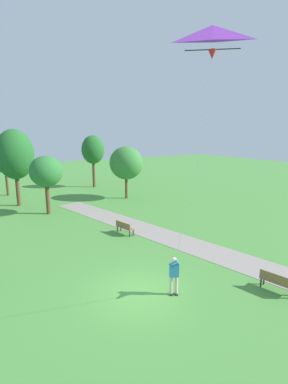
% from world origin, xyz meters
% --- Properties ---
extents(ground_plane, '(120.00, 120.00, 0.00)m').
position_xyz_m(ground_plane, '(0.00, 0.00, 0.00)').
color(ground_plane, '#4C8E3D').
extents(walkway_path, '(8.88, 31.82, 0.02)m').
position_xyz_m(walkway_path, '(5.86, 2.00, 0.01)').
color(walkway_path, gray).
rests_on(walkway_path, ground).
extents(person_kite_flyer, '(0.51, 0.63, 1.83)m').
position_xyz_m(person_kite_flyer, '(1.21, -0.97, 1.05)').
color(person_kite_flyer, '#232328').
rests_on(person_kite_flyer, ground).
extents(flying_kite, '(2.22, 3.71, 7.78)m').
position_xyz_m(flying_kite, '(-0.45, -4.32, 9.12)').
color(flying_kite, purple).
extents(park_bench_near_walkway, '(0.74, 1.56, 0.88)m').
position_xyz_m(park_bench_near_walkway, '(5.25, -3.24, 0.51)').
color(park_bench_near_walkway, olive).
rests_on(park_bench_near_walkway, ground).
extents(park_bench_far_walkway, '(0.74, 1.56, 0.88)m').
position_xyz_m(park_bench_far_walkway, '(3.10, 7.04, 0.51)').
color(park_bench_far_walkway, olive).
rests_on(park_bench_far_walkway, ground).
extents(tree_behind_path, '(3.08, 3.17, 5.76)m').
position_xyz_m(tree_behind_path, '(-1.91, 25.28, 4.13)').
color(tree_behind_path, brown).
rests_on(tree_behind_path, ground).
extents(tree_treeline_right, '(3.40, 3.85, 5.55)m').
position_xyz_m(tree_treeline_right, '(8.68, 16.81, 3.80)').
color(tree_treeline_right, brown).
rests_on(tree_treeline_right, ground).
extents(tree_lakeside_near, '(3.45, 3.47, 7.31)m').
position_xyz_m(tree_lakeside_near, '(-1.69, 19.61, 4.93)').
color(tree_lakeside_near, brown).
rests_on(tree_lakeside_near, ground).
extents(tree_horizon_far, '(2.91, 2.66, 6.63)m').
position_xyz_m(tree_horizon_far, '(8.34, 24.87, 4.78)').
color(tree_horizon_far, brown).
rests_on(tree_horizon_far, ground).
extents(tree_treeline_center, '(2.77, 2.69, 5.07)m').
position_xyz_m(tree_treeline_center, '(-0.03, 15.11, 3.69)').
color(tree_treeline_center, brown).
rests_on(tree_treeline_center, ground).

